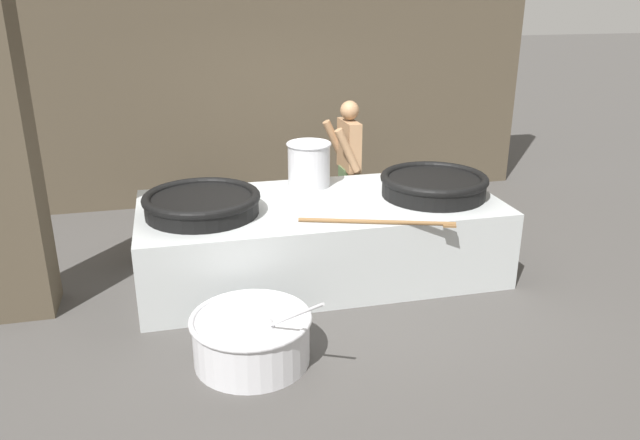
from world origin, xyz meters
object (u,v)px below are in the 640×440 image
object	(u,v)px
giant_wok_far	(434,184)
prep_bowl_vegetables	(252,336)
stock_pot	(309,163)
giant_wok_near	(202,203)
cook	(348,162)

from	to	relation	value
giant_wok_far	prep_bowl_vegetables	xyz separation A→B (m)	(-2.14, -1.41, -0.70)
stock_pot	giant_wok_near	bearing A→B (deg)	-151.46
giant_wok_near	giant_wok_far	bearing A→B (deg)	0.06
giant_wok_near	prep_bowl_vegetables	xyz separation A→B (m)	(0.27, -1.41, -0.69)
giant_wok_far	cook	world-z (taller)	cook
giant_wok_far	stock_pot	xyz separation A→B (m)	(-1.20, 0.66, 0.13)
cook	stock_pot	bearing A→B (deg)	40.53
giant_wok_near	giant_wok_far	world-z (taller)	giant_wok_far
giant_wok_near	prep_bowl_vegetables	world-z (taller)	giant_wok_near
stock_pot	prep_bowl_vegetables	xyz separation A→B (m)	(-0.94, -2.07, -0.83)
giant_wok_near	prep_bowl_vegetables	size ratio (longest dim) A/B	0.98
stock_pot	cook	size ratio (longest dim) A/B	0.30
giant_wok_far	stock_pot	distance (m)	1.37
giant_wok_near	stock_pot	world-z (taller)	stock_pot
giant_wok_near	stock_pot	distance (m)	1.39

